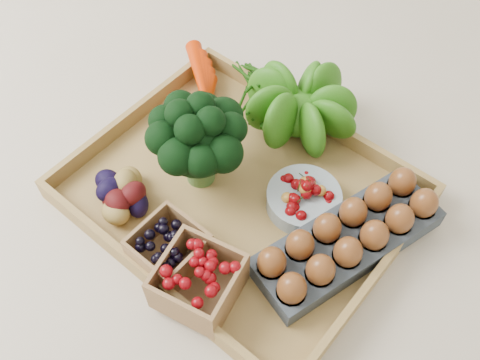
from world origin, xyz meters
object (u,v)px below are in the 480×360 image
Objects in this scene: tray at (240,197)px; cherry_bowl at (304,200)px; egg_carton at (347,242)px; broccoli at (199,154)px.

cherry_bowl is at bearing 28.61° from tray.
tray is 4.26× the size of cherry_bowl.
egg_carton reaches higher than tray.
tray is 1.70× the size of egg_carton.
cherry_bowl is at bearing -175.18° from egg_carton.
broccoli reaches higher than tray.
egg_carton reaches higher than cherry_bowl.
broccoli is 0.20m from cherry_bowl.
tray is at bearing -151.39° from cherry_bowl.
broccoli is at bearing -158.83° from cherry_bowl.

